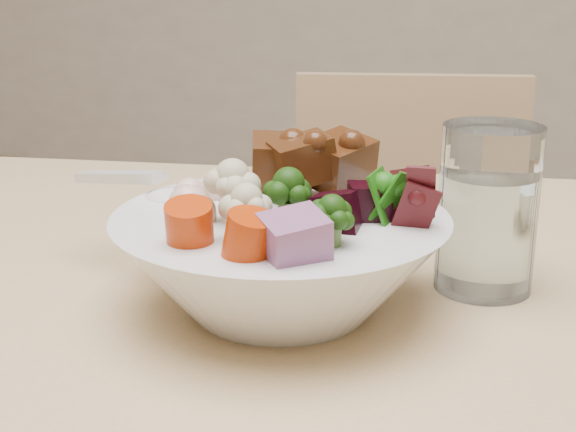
# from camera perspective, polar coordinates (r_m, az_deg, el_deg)

# --- Properties ---
(chair_far) EXTENTS (0.44, 0.44, 0.80)m
(chair_far) POSITION_cam_1_polar(r_m,az_deg,el_deg) (1.28, 8.51, -6.50)
(chair_far) COLOR tan
(chair_far) RESTS_ON ground
(food_bowl) EXTENTS (0.25, 0.25, 0.13)m
(food_bowl) POSITION_cam_1_polar(r_m,az_deg,el_deg) (0.59, -0.30, -2.78)
(food_bowl) COLOR white
(food_bowl) RESTS_ON dining_table
(soup_spoon) EXTENTS (0.15, 0.08, 0.03)m
(soup_spoon) POSITION_cam_1_polar(r_m,az_deg,el_deg) (0.64, -9.00, 1.58)
(soup_spoon) COLOR white
(soup_spoon) RESTS_ON food_bowl
(water_glass) EXTENTS (0.08, 0.08, 0.13)m
(water_glass) POSITION_cam_1_polar(r_m,az_deg,el_deg) (0.64, 13.98, 0.03)
(water_glass) COLOR white
(water_glass) RESTS_ON dining_table
(side_bowl) EXTENTS (0.13, 0.13, 0.04)m
(side_bowl) POSITION_cam_1_polar(r_m,az_deg,el_deg) (0.79, 2.36, 0.98)
(side_bowl) COLOR white
(side_bowl) RESTS_ON dining_table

